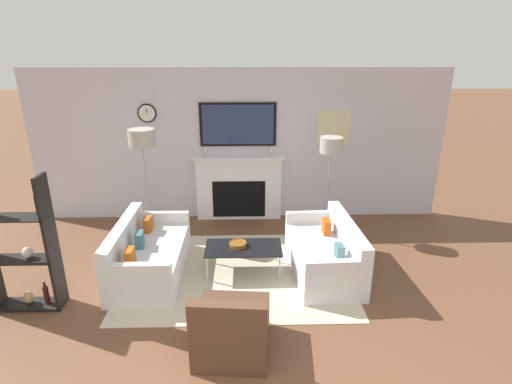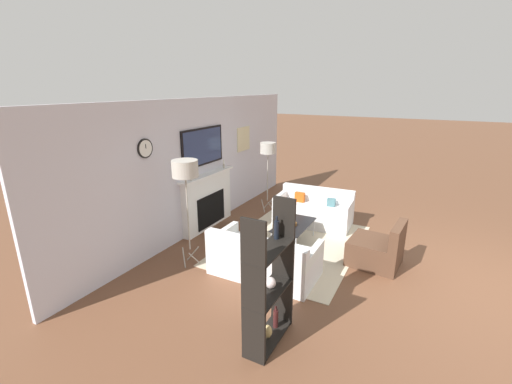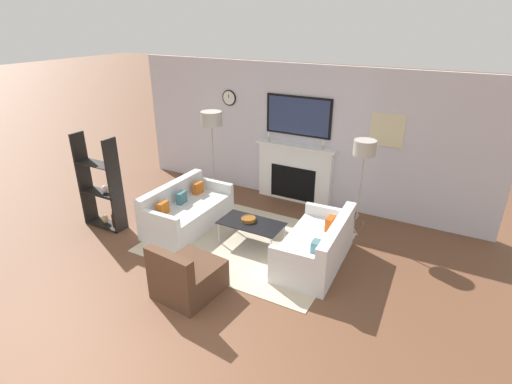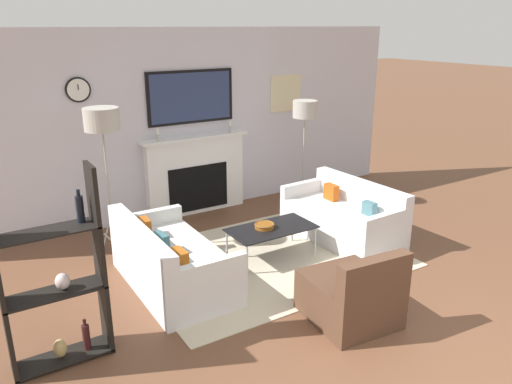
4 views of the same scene
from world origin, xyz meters
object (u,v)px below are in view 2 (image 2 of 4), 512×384
(floor_lamp_left, at_px, (185,170))
(floor_lamp_right, at_px, (268,149))
(shelf_unit, at_px, (270,283))
(decorative_bowl, at_px, (290,224))
(coffee_table, at_px, (294,225))
(couch_right, at_px, (314,211))
(armchair, at_px, (377,250))
(couch_left, at_px, (263,259))

(floor_lamp_left, xyz_separation_m, floor_lamp_right, (2.99, 0.00, -0.14))
(floor_lamp_left, height_order, shelf_unit, floor_lamp_left)
(decorative_bowl, relative_size, shelf_unit, 0.15)
(floor_lamp_left, relative_size, floor_lamp_right, 1.09)
(coffee_table, height_order, floor_lamp_right, floor_lamp_right)
(floor_lamp_right, bearing_deg, couch_right, -101.49)
(couch_right, distance_m, floor_lamp_right, 1.78)
(armchair, distance_m, coffee_table, 1.57)
(coffee_table, distance_m, floor_lamp_left, 2.39)
(floor_lamp_right, bearing_deg, armchair, -118.44)
(armchair, relative_size, floor_lamp_right, 0.52)
(couch_left, xyz_separation_m, floor_lamp_left, (-0.25, 1.26, 1.37))
(floor_lamp_left, bearing_deg, couch_right, -24.69)
(couch_left, relative_size, coffee_table, 1.58)
(coffee_table, bearing_deg, decorative_bowl, 151.94)
(shelf_unit, bearing_deg, floor_lamp_right, 26.21)
(couch_left, bearing_deg, floor_lamp_right, 24.73)
(couch_right, distance_m, coffee_table, 1.16)
(couch_left, bearing_deg, floor_lamp_left, 101.41)
(couch_left, relative_size, floor_lamp_left, 0.92)
(decorative_bowl, relative_size, floor_lamp_right, 0.15)
(armchair, xyz_separation_m, shelf_unit, (-2.49, 0.84, 0.49))
(decorative_bowl, bearing_deg, armchair, -91.30)
(couch_left, height_order, decorative_bowl, couch_left)
(coffee_table, bearing_deg, couch_left, -179.33)
(couch_left, distance_m, couch_right, 2.48)
(armchair, bearing_deg, coffee_table, 85.86)
(couch_right, xyz_separation_m, shelf_unit, (-3.75, -0.71, 0.48))
(decorative_bowl, height_order, floor_lamp_right, floor_lamp_right)
(decorative_bowl, height_order, floor_lamp_left, floor_lamp_left)
(armchair, xyz_separation_m, decorative_bowl, (0.04, 1.60, 0.16))
(armchair, height_order, floor_lamp_left, floor_lamp_left)
(couch_left, distance_m, shelf_unit, 1.53)
(couch_right, xyz_separation_m, floor_lamp_right, (0.26, 1.26, 1.24))
(couch_left, distance_m, floor_lamp_left, 1.88)
(couch_left, distance_m, armchair, 1.97)
(armchair, bearing_deg, floor_lamp_left, 117.64)
(floor_lamp_right, bearing_deg, couch_left, -155.27)
(couch_right, height_order, floor_lamp_right, floor_lamp_right)
(couch_right, bearing_deg, coffee_table, 179.38)
(floor_lamp_left, bearing_deg, shelf_unit, -117.22)
(couch_left, relative_size, decorative_bowl, 6.82)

